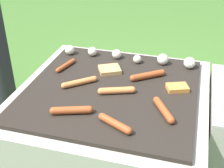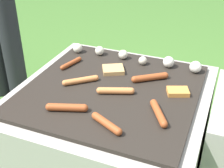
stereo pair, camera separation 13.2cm
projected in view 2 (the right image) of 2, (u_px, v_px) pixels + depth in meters
The scene contains 12 objects.
ground_plane at pixel (112, 158), 1.59m from camera, with size 14.00×14.00×0.00m, color #3D6628.
grill at pixel (112, 126), 1.48m from camera, with size 0.83×0.83×0.42m.
sausage_back_right at pixel (81, 80), 1.41m from camera, with size 0.13×0.12×0.03m.
sausage_front_right at pixel (159, 113), 1.19m from camera, with size 0.10×0.15×0.03m.
sausage_front_center at pixel (150, 77), 1.42m from camera, with size 0.15×0.12×0.03m.
sausage_mid_right at pixel (67, 107), 1.22m from camera, with size 0.16×0.08×0.03m.
sausage_back_left at pixel (115, 91), 1.33m from camera, with size 0.15×0.08×0.03m.
sausage_front_left at pixel (71, 63), 1.56m from camera, with size 0.05×0.14×0.02m.
sausage_mid_left at pixel (106, 123), 1.13m from camera, with size 0.14×0.08×0.03m.
bread_slice_center at pixel (178, 92), 1.33m from camera, with size 0.11×0.09×0.02m.
bread_slice_right at pixel (113, 70), 1.50m from camera, with size 0.13×0.12×0.02m.
mushroom_row at pixel (139, 58), 1.58m from camera, with size 0.68×0.07×0.06m.
Camera 2 is at (0.44, -1.09, 1.13)m, focal length 50.00 mm.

